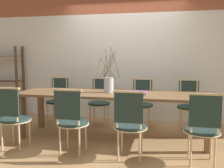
{
  "coord_description": "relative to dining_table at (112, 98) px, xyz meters",
  "views": [
    {
      "loc": [
        0.86,
        -4.0,
        1.39
      ],
      "look_at": [
        0.0,
        0.0,
        0.92
      ],
      "focal_mm": 40.0,
      "sensor_mm": 36.0,
      "label": 1
    }
  ],
  "objects": [
    {
      "name": "chair_far_center",
      "position": [
        0.43,
        0.78,
        -0.18
      ],
      "size": [
        0.46,
        0.46,
        0.94
      ],
      "rotation": [
        0.0,
        0.0,
        3.14
      ],
      "color": "#233833",
      "rests_on": "ground_plane"
    },
    {
      "name": "book_stack",
      "position": [
        0.46,
        -0.02,
        0.11
      ],
      "size": [
        0.24,
        0.22,
        0.05
      ],
      "color": "beige",
      "rests_on": "dining_table"
    },
    {
      "name": "ground_plane",
      "position": [
        0.0,
        0.0,
        -0.68
      ],
      "size": [
        16.0,
        16.0,
        0.0
      ],
      "primitive_type": "plane",
      "color": "#A87F51"
    },
    {
      "name": "chair_near_right",
      "position": [
        1.33,
        -0.78,
        -0.18
      ],
      "size": [
        0.46,
        0.46,
        0.94
      ],
      "color": "#233833",
      "rests_on": "ground_plane"
    },
    {
      "name": "chair_far_right",
      "position": [
        1.3,
        0.78,
        -0.18
      ],
      "size": [
        0.46,
        0.46,
        0.94
      ],
      "rotation": [
        0.0,
        0.0,
        3.14
      ],
      "color": "#233833",
      "rests_on": "ground_plane"
    },
    {
      "name": "chair_near_leftend",
      "position": [
        -1.33,
        -0.78,
        -0.18
      ],
      "size": [
        0.46,
        0.46,
        0.94
      ],
      "color": "#233833",
      "rests_on": "ground_plane"
    },
    {
      "name": "shelving_rack",
      "position": [
        -2.76,
        1.1,
        0.11
      ],
      "size": [
        0.8,
        0.32,
        1.59
      ],
      "color": "#513823",
      "rests_on": "ground_plane"
    },
    {
      "name": "wall_rear",
      "position": [
        0.0,
        1.33,
        0.92
      ],
      "size": [
        12.0,
        0.06,
        3.2
      ],
      "color": "silver",
      "rests_on": "ground_plane"
    },
    {
      "name": "chair_near_center",
      "position": [
        0.41,
        -0.78,
        -0.18
      ],
      "size": [
        0.46,
        0.46,
        0.94
      ],
      "color": "#233833",
      "rests_on": "ground_plane"
    },
    {
      "name": "chair_near_left",
      "position": [
        -0.41,
        -0.78,
        -0.18
      ],
      "size": [
        0.46,
        0.46,
        0.94
      ],
      "color": "#233833",
      "rests_on": "ground_plane"
    },
    {
      "name": "vase_centerpiece",
      "position": [
        -0.07,
        0.05,
        0.23
      ],
      "size": [
        0.36,
        0.35,
        0.76
      ],
      "color": "#B2BCC1",
      "rests_on": "dining_table"
    },
    {
      "name": "dining_table",
      "position": [
        0.0,
        0.0,
        0.0
      ],
      "size": [
        3.17,
        0.89,
        0.77
      ],
      "color": "brown",
      "rests_on": "ground_plane"
    },
    {
      "name": "chair_far_leftend",
      "position": [
        -1.33,
        0.78,
        -0.18
      ],
      "size": [
        0.46,
        0.46,
        0.94
      ],
      "rotation": [
        0.0,
        0.0,
        3.14
      ],
      "color": "#233833",
      "rests_on": "ground_plane"
    },
    {
      "name": "chair_far_left",
      "position": [
        -0.42,
        0.78,
        -0.18
      ],
      "size": [
        0.46,
        0.46,
        0.94
      ],
      "rotation": [
        0.0,
        0.0,
        3.14
      ],
      "color": "#233833",
      "rests_on": "ground_plane"
    }
  ]
}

